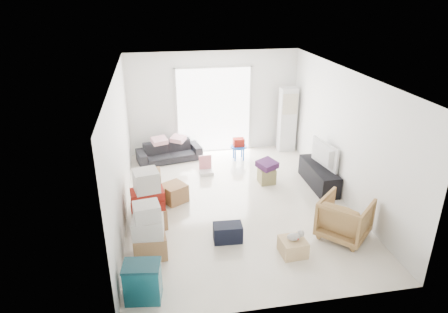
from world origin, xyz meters
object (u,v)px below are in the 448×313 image
tv_console (319,176)px  ottoman (267,176)px  ac_tower (287,120)px  sofa (169,149)px  television (320,164)px  wood_crate (293,247)px  storage_bins (143,282)px  kids_table (239,145)px  armchair (345,216)px

tv_console → ottoman: 1.18m
tv_console → ottoman: size_ratio=4.06×
ac_tower → sofa: 3.26m
tv_console → ac_tower: bearing=91.3°
ac_tower → tv_console: 2.29m
television → wood_crate: television is taller
wood_crate → sofa: bearing=112.8°
sofa → storage_bins: sofa is taller
ottoman → kids_table: kids_table is taller
ac_tower → ottoman: ac_tower is taller
armchair → sofa: bearing=-7.4°
tv_console → television: 0.30m
ottoman → television: bearing=-17.3°
storage_bins → kids_table: 5.32m
tv_console → kids_table: bearing=129.5°
kids_table → wood_crate: size_ratio=1.38×
television → storage_bins: same height
television → wood_crate: 2.75m
kids_table → sofa: bearing=171.7°
ottoman → kids_table: bearing=103.7°
television → sofa: bearing=48.2°
television → sofa: 3.86m
sofa → armchair: bearing=-65.9°
armchair → kids_table: size_ratio=1.44×
ottoman → tv_console: bearing=-17.3°
tv_console → armchair: armchair is taller
ac_tower → sofa: size_ratio=1.07×
television → ottoman: 1.23m
tv_console → wood_crate: size_ratio=3.44×
television → armchair: (-0.35, -1.98, -0.13)m
wood_crate → kids_table: bearing=90.8°
tv_console → storage_bins: storage_bins is taller
ac_tower → ottoman: 2.25m
television → armchair: armchair is taller
sofa → armchair: (2.91, -4.03, 0.10)m
armchair → storage_bins: (-3.55, -0.96, -0.11)m
ac_tower → wood_crate: 4.78m
television → ottoman: size_ratio=2.72×
tv_console → storage_bins: size_ratio=2.37×
sofa → armchair: size_ratio=1.96×
sofa → ottoman: size_ratio=4.60×
ac_tower → storage_bins: ac_tower is taller
tv_console → ottoman: (-1.12, 0.35, -0.06)m
sofa → kids_table: size_ratio=2.83×
ottoman → wood_crate: (-0.30, -2.67, -0.04)m
ottoman → wood_crate: size_ratio=0.85×
sofa → armchair: armchair is taller
television → ottoman: (-1.12, 0.35, -0.37)m
ac_tower → ottoman: (-1.07, -1.85, -0.70)m
storage_bins → kids_table: bearing=62.9°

